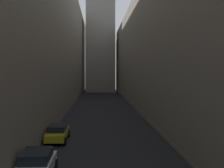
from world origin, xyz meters
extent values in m
plane|color=black|center=(0.00, 48.00, 0.00)|extent=(264.00, 264.00, 0.00)
cube|color=#756B5B|center=(-11.27, 50.00, 11.80)|extent=(11.54, 108.00, 23.61)
cube|color=gray|center=(13.06, 50.00, 9.81)|extent=(15.13, 108.00, 19.63)
cube|color=gray|center=(0.00, 85.44, 24.04)|extent=(8.97, 8.97, 48.08)
cube|color=silver|center=(-4.40, 18.18, 0.64)|extent=(1.83, 4.10, 0.67)
cube|color=black|center=(-4.40, 18.29, 1.26)|extent=(1.69, 2.10, 0.58)
cylinder|color=black|center=(-5.32, 19.57, 0.30)|extent=(0.22, 0.60, 0.60)
cylinder|color=black|center=(-3.48, 19.57, 0.30)|extent=(0.22, 0.60, 0.60)
cube|color=#A59919|center=(-4.40, 26.20, 0.64)|extent=(1.68, 4.01, 0.62)
cube|color=black|center=(-4.40, 26.15, 1.21)|extent=(1.54, 2.03, 0.50)
cylinder|color=black|center=(-5.24, 27.57, 0.33)|extent=(0.22, 0.66, 0.66)
cylinder|color=black|center=(-3.56, 27.57, 0.33)|extent=(0.22, 0.66, 0.66)
cylinder|color=black|center=(-5.24, 24.84, 0.33)|extent=(0.22, 0.66, 0.66)
cylinder|color=black|center=(-3.56, 24.84, 0.33)|extent=(0.22, 0.66, 0.66)
camera|label=1|loc=(-0.69, 3.20, 6.24)|focal=40.68mm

